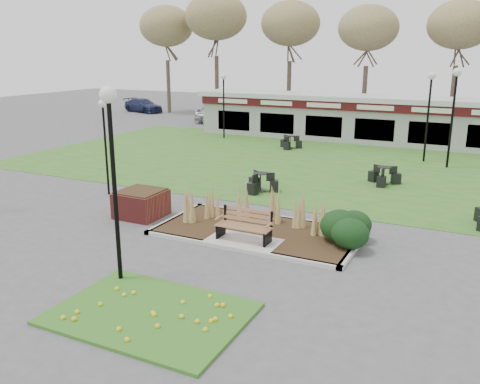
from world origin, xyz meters
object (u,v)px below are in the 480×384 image
at_px(food_pavilion, 379,119).
at_px(lamp_post_near_right, 111,143).
at_px(park_bench, 245,225).
at_px(lamp_post_mid_right, 455,96).
at_px(lamp_post_far_right, 430,97).
at_px(car_blue, 143,105).
at_px(lamp_post_mid_left, 104,126).
at_px(bistro_set_a, 290,144).
at_px(brick_planter, 141,203).
at_px(lamp_post_far_left, 224,92).
at_px(car_silver, 222,114).
at_px(bistro_set_d, 384,178).
at_px(car_black, 233,112).
at_px(bistro_set_b, 260,185).

distance_m(food_pavilion, lamp_post_near_right, 23.62).
bearing_deg(park_bench, lamp_post_mid_right, 71.54).
bearing_deg(lamp_post_far_right, car_blue, 155.99).
height_order(park_bench, lamp_post_mid_left, lamp_post_mid_left).
bearing_deg(lamp_post_mid_left, bistro_set_a, 76.38).
height_order(park_bench, brick_planter, park_bench).
bearing_deg(brick_planter, food_pavilion, 76.94).
distance_m(lamp_post_near_right, lamp_post_far_left, 21.96).
distance_m(brick_planter, car_silver, 23.97).
height_order(lamp_post_far_left, bistro_set_d, lamp_post_far_left).
distance_m(lamp_post_far_left, car_black, 8.42).
relative_size(bistro_set_a, bistro_set_d, 0.95).
xyz_separation_m(car_silver, car_black, (0.42, 1.15, 0.06)).
xyz_separation_m(bistro_set_b, car_black, (-10.71, 18.68, 0.53)).
bearing_deg(lamp_post_mid_left, food_pavilion, 66.87).
height_order(food_pavilion, bistro_set_d, food_pavilion).
distance_m(lamp_post_near_right, lamp_post_mid_left, 8.46).
relative_size(food_pavilion, car_blue, 5.64).
xyz_separation_m(lamp_post_near_right, car_silver, (-11.38, 26.84, -2.80)).
bearing_deg(car_silver, lamp_post_near_right, -177.42).
height_order(car_silver, car_blue, car_silver).
relative_size(park_bench, food_pavilion, 0.07).
height_order(lamp_post_near_right, lamp_post_mid_left, lamp_post_near_right).
bearing_deg(car_silver, food_pavilion, -124.87).
bearing_deg(bistro_set_d, lamp_post_far_left, 147.08).
xyz_separation_m(lamp_post_far_left, bistro_set_b, (7.61, -11.19, -2.78)).
relative_size(lamp_post_near_right, car_black, 0.99).
distance_m(bistro_set_a, car_black, 12.36).
bearing_deg(lamp_post_mid_left, park_bench, -18.83).
height_order(bistro_set_d, car_blue, car_blue).
xyz_separation_m(lamp_post_mid_right, car_black, (-17.27, 10.47, -2.73)).
distance_m(bistro_set_a, car_blue, 22.50).
bearing_deg(park_bench, car_blue, 131.38).
xyz_separation_m(lamp_post_far_left, car_blue, (-14.00, 10.00, -2.43)).
distance_m(lamp_post_mid_left, car_black, 22.46).
relative_size(lamp_post_mid_right, bistro_set_d, 3.36).
xyz_separation_m(lamp_post_mid_left, car_black, (-5.32, 21.74, -1.97)).
bearing_deg(car_silver, bistro_set_a, -152.34).
height_order(lamp_post_mid_left, car_silver, lamp_post_mid_left).
distance_m(brick_planter, lamp_post_mid_left, 4.14).
distance_m(food_pavilion, lamp_post_far_right, 6.29).
xyz_separation_m(park_bench, lamp_post_mid_right, (4.60, 13.78, 2.95)).
xyz_separation_m(bistro_set_d, car_blue, (-25.95, 17.74, 0.36)).
bearing_deg(lamp_post_mid_right, car_silver, 152.23).
bearing_deg(car_black, lamp_post_far_right, -119.12).
relative_size(lamp_post_far_left, bistro_set_a, 3.05).
bearing_deg(bistro_set_a, food_pavilion, 46.68).
distance_m(lamp_post_mid_right, bistro_set_b, 11.00).
bearing_deg(park_bench, bistro_set_b, 109.38).
bearing_deg(car_black, lamp_post_mid_right, -119.74).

